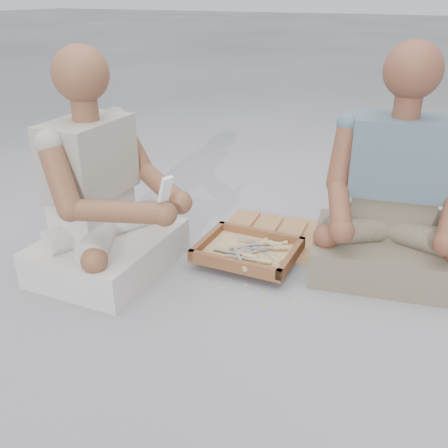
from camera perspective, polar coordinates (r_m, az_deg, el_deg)
The scene contains 33 objects.
ground at distance 2.10m, azimuth -1.05°, elevation -9.17°, with size 60.00×60.00×0.00m, color #A4A3A9.
carved_panel at distance 2.61m, azimuth 6.78°, elevation -1.47°, with size 0.64×0.43×0.04m, color #A1653E.
tool_tray at distance 2.37m, azimuth 2.74°, elevation -3.12°, with size 0.47×0.39×0.06m.
chisel_0 at distance 2.31m, azimuth 5.63°, elevation -3.85°, with size 0.21×0.11×0.02m.
chisel_1 at distance 2.24m, azimuth 2.08°, elevation -4.53°, with size 0.15×0.18×0.02m.
chisel_2 at distance 2.30m, azimuth 2.55°, elevation -3.59°, with size 0.22×0.03×0.02m.
chisel_3 at distance 2.31m, azimuth 2.40°, elevation -3.67°, with size 0.22×0.02×0.02m.
chisel_4 at distance 2.43m, azimuth 4.16°, elevation -2.23°, with size 0.06×0.22×0.02m.
chisel_5 at distance 2.37m, azimuth 6.00°, elevation -2.69°, with size 0.20×0.13×0.02m.
chisel_6 at distance 2.41m, azimuth 6.11°, elevation -2.41°, with size 0.13×0.19×0.02m.
chisel_7 at distance 2.27m, azimuth 4.08°, elevation -4.22°, with size 0.22×0.05×0.02m.
chisel_8 at distance 2.41m, azimuth 5.31°, elevation -2.19°, with size 0.22×0.06×0.02m.
chisel_9 at distance 2.42m, azimuth 4.21°, elevation -2.23°, with size 0.17×0.17×0.02m.
chisel_10 at distance 2.23m, azimuth 5.18°, elevation -5.08°, with size 0.21×0.11×0.02m.
wood_chip_0 at distance 2.13m, azimuth 8.19°, elevation -8.82°, with size 0.02×0.01×0.00m, color tan.
wood_chip_1 at distance 2.40m, azimuth 0.09°, elevation -4.35°, with size 0.02×0.01×0.00m, color tan.
wood_chip_2 at distance 2.48m, azimuth 5.58°, elevation -3.50°, with size 0.02×0.01×0.00m, color tan.
wood_chip_3 at distance 2.56m, azimuth 11.77°, elevation -2.96°, with size 0.02×0.01×0.00m, color tan.
wood_chip_4 at distance 2.35m, azimuth 6.12°, elevation -5.18°, with size 0.02×0.01×0.00m, color tan.
wood_chip_5 at distance 2.55m, azimuth 12.35°, elevation -3.08°, with size 0.02×0.01×0.00m, color tan.
wood_chip_6 at distance 2.23m, azimuth 2.53°, elevation -6.88°, with size 0.02×0.01×0.00m, color tan.
wood_chip_7 at distance 2.10m, azimuth 4.60°, elevation -9.26°, with size 0.02×0.01×0.00m, color tan.
wood_chip_8 at distance 2.70m, azimuth -1.61°, elevation -0.90°, with size 0.02×0.01×0.00m, color tan.
wood_chip_9 at distance 2.37m, azimuth 5.68°, elevation -4.96°, with size 0.02×0.01×0.00m, color tan.
wood_chip_10 at distance 2.64m, azimuth 10.33°, elevation -1.87°, with size 0.02×0.01×0.00m, color tan.
wood_chip_11 at distance 2.35m, azimuth -6.06°, elevation -5.16°, with size 0.02×0.01×0.00m, color tan.
wood_chip_12 at distance 2.68m, azimuth 7.08°, elevation -1.21°, with size 0.02×0.01×0.00m, color tan.
wood_chip_13 at distance 2.18m, azimuth 4.53°, elevation -7.77°, with size 0.02×0.01×0.00m, color tan.
wood_chip_14 at distance 2.38m, azimuth -0.26°, elevation -4.61°, with size 0.02×0.01×0.00m, color tan.
wood_chip_15 at distance 2.20m, azimuth -0.42°, elevation -7.30°, with size 0.02×0.01×0.00m, color tan.
craftsman at distance 2.28m, azimuth -13.71°, elevation 2.66°, with size 0.68×0.67×1.00m.
companion at distance 2.33m, azimuth 18.78°, elevation 2.41°, with size 0.74×0.64×1.01m.
mobile_phone at distance 1.98m, azimuth -6.71°, elevation 3.98°, with size 0.07×0.06×0.11m.
Camera 1 is at (0.84, -1.52, 1.18)m, focal length 40.00 mm.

